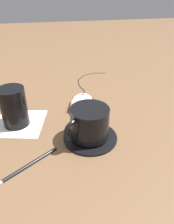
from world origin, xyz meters
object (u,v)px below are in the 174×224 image
Objects in this scene: saucer at (92,136)px; pen at (31,164)px; coffee_cup at (91,122)px; computer_mouse at (83,103)px; drinking_glass at (15,107)px.

pen is (-0.14, -0.07, -0.00)m from saucer.
pen is at bearing -154.84° from coffee_cup.
computer_mouse is 1.26× the size of drinking_glass.
drinking_glass is 0.84× the size of pen.
coffee_cup is 1.09× the size of drinking_glass.
pen is (0.04, -0.16, -0.05)m from drinking_glass.
computer_mouse is at bearing 16.20° from drinking_glass.
drinking_glass is (-0.18, -0.05, 0.04)m from computer_mouse.
drinking_glass reaches higher than computer_mouse.
computer_mouse reaches higher than saucer.
coffee_cup reaches higher than pen.
computer_mouse reaches higher than pen.
saucer is 1.27× the size of drinking_glass.
saucer is 1.01× the size of computer_mouse.
saucer is 0.04m from coffee_cup.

